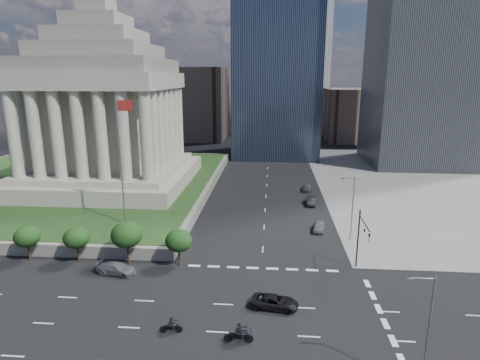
# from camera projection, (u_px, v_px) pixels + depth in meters

# --- Properties ---
(ground) EXTENTS (500.00, 500.00, 0.00)m
(ground) POSITION_uv_depth(u_px,v_px,m) (269.00, 151.00, 135.88)
(ground) COLOR black
(ground) RESTS_ON ground
(sidewalk_ne) EXTENTS (68.00, 90.00, 0.03)m
(sidewalk_ne) POSITION_uv_depth(u_px,v_px,m) (464.00, 185.00, 93.68)
(sidewalk_ne) COLOR slate
(sidewalk_ne) RESTS_ON ground
(plaza_terrace) EXTENTS (66.00, 70.00, 1.80)m
(plaza_terrace) POSITION_uv_depth(u_px,v_px,m) (68.00, 184.00, 90.91)
(plaza_terrace) COLOR #656257
(plaza_terrace) RESTS_ON ground
(plaza_lawn) EXTENTS (64.00, 68.00, 0.10)m
(plaza_lawn) POSITION_uv_depth(u_px,v_px,m) (68.00, 180.00, 90.68)
(plaza_lawn) COLOR #203817
(plaza_lawn) RESTS_ON plaza_terrace
(war_memorial) EXTENTS (34.00, 34.00, 39.00)m
(war_memorial) POSITION_uv_depth(u_px,v_px,m) (104.00, 92.00, 83.00)
(war_memorial) COLOR #A79D8C
(war_memorial) RESTS_ON plaza_lawn
(flagpole) EXTENTS (2.52, 0.24, 20.00)m
(flagpole) POSITION_uv_depth(u_px,v_px,m) (121.00, 154.00, 60.96)
(flagpole) COLOR slate
(flagpole) RESTS_ON plaza_lawn
(tree_row) EXTENTS (53.00, 4.00, 6.00)m
(tree_row) POSITION_uv_depth(u_px,v_px,m) (3.00, 239.00, 54.90)
(tree_row) COLOR #143311
(tree_row) RESTS_ON ground
(midrise_glass) EXTENTS (26.00, 26.00, 60.00)m
(midrise_glass) POSITION_uv_depth(u_px,v_px,m) (277.00, 58.00, 123.39)
(midrise_glass) COLOR black
(midrise_glass) RESTS_ON ground
(building_filler_ne) EXTENTS (20.00, 30.00, 20.00)m
(building_filler_ne) POSITION_uv_depth(u_px,v_px,m) (350.00, 114.00, 159.83)
(building_filler_ne) COLOR brown
(building_filler_ne) RESTS_ON ground
(building_filler_nw) EXTENTS (24.00, 30.00, 28.00)m
(building_filler_nw) POSITION_uv_depth(u_px,v_px,m) (197.00, 103.00, 163.67)
(building_filler_nw) COLOR brown
(building_filler_nw) RESTS_ON ground
(traffic_signal_ne) EXTENTS (0.30, 5.74, 8.00)m
(traffic_signal_ne) POSITION_uv_depth(u_px,v_px,m) (362.00, 235.00, 50.30)
(traffic_signal_ne) COLOR black
(traffic_signal_ne) RESTS_ON ground
(street_lamp_south) EXTENTS (2.13, 0.22, 10.00)m
(street_lamp_south) POSITION_uv_depth(u_px,v_px,m) (427.00, 327.00, 31.12)
(street_lamp_south) COLOR slate
(street_lamp_south) RESTS_ON ground
(street_lamp_north) EXTENTS (2.13, 0.22, 10.00)m
(street_lamp_north) POSITION_uv_depth(u_px,v_px,m) (352.00, 204.00, 61.04)
(street_lamp_north) COLOR slate
(street_lamp_north) RESTS_ON ground
(pickup_truck) EXTENTS (2.98, 5.40, 1.43)m
(pickup_truck) POSITION_uv_depth(u_px,v_px,m) (275.00, 302.00, 43.67)
(pickup_truck) COLOR black
(pickup_truck) RESTS_ON ground
(suv_grey) EXTENTS (2.87, 5.37, 1.48)m
(suv_grey) POSITION_uv_depth(u_px,v_px,m) (116.00, 268.00, 51.25)
(suv_grey) COLOR slate
(suv_grey) RESTS_ON ground
(parked_sedan_near) EXTENTS (2.45, 4.53, 1.46)m
(parked_sedan_near) POSITION_uv_depth(u_px,v_px,m) (319.00, 227.00, 65.59)
(parked_sedan_near) COLOR gray
(parked_sedan_near) RESTS_ON ground
(parked_sedan_mid) EXTENTS (1.99, 4.71, 1.51)m
(parked_sedan_mid) POSITION_uv_depth(u_px,v_px,m) (311.00, 201.00, 78.95)
(parked_sedan_mid) COLOR black
(parked_sedan_mid) RESTS_ON ground
(parked_sedan_far) EXTENTS (2.46, 4.76, 1.55)m
(parked_sedan_far) POSITION_uv_depth(u_px,v_px,m) (307.00, 187.00, 88.72)
(parked_sedan_far) COLOR #55575D
(parked_sedan_far) RESTS_ON ground
(motorcycle_lead) EXTENTS (2.90, 0.92, 2.14)m
(motorcycle_lead) POSITION_uv_depth(u_px,v_px,m) (238.00, 333.00, 37.85)
(motorcycle_lead) COLOR black
(motorcycle_lead) RESTS_ON ground
(motorcycle_trail) EXTENTS (2.35, 0.90, 1.71)m
(motorcycle_trail) POSITION_uv_depth(u_px,v_px,m) (171.00, 325.00, 39.40)
(motorcycle_trail) COLOR black
(motorcycle_trail) RESTS_ON ground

